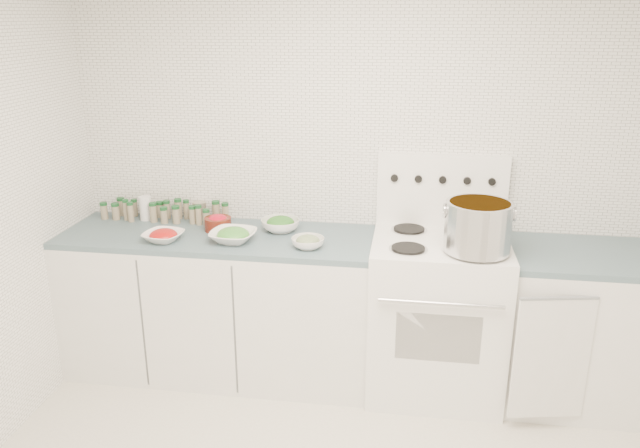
% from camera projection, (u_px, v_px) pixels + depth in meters
% --- Properties ---
extents(room_walls, '(3.54, 3.04, 2.52)m').
position_uv_depth(room_walls, '(328.00, 183.00, 2.25)').
color(room_walls, white).
rests_on(room_walls, ground).
extents(counter_left, '(1.85, 0.62, 0.90)m').
position_uv_depth(counter_left, '(221.00, 303.00, 3.84)').
color(counter_left, white).
rests_on(counter_left, ground).
extents(stove, '(0.76, 0.70, 1.36)m').
position_uv_depth(stove, '(436.00, 311.00, 3.63)').
color(stove, white).
rests_on(stove, ground).
extents(counter_right, '(0.89, 0.70, 0.90)m').
position_uv_depth(counter_right, '(583.00, 328.00, 3.53)').
color(counter_right, white).
rests_on(counter_right, ground).
extents(stock_pot, '(0.37, 0.35, 0.27)m').
position_uv_depth(stock_pot, '(478.00, 225.00, 3.26)').
color(stock_pot, silver).
rests_on(stock_pot, stove).
extents(bowl_tomato, '(0.25, 0.25, 0.07)m').
position_uv_depth(bowl_tomato, '(163.00, 236.00, 3.57)').
color(bowl_tomato, white).
rests_on(bowl_tomato, counter_left).
extents(bowl_snowpea, '(0.28, 0.28, 0.09)m').
position_uv_depth(bowl_snowpea, '(233.00, 235.00, 3.56)').
color(bowl_snowpea, white).
rests_on(bowl_snowpea, counter_left).
extents(bowl_broccoli, '(0.23, 0.23, 0.09)m').
position_uv_depth(bowl_broccoli, '(280.00, 224.00, 3.73)').
color(bowl_broccoli, white).
rests_on(bowl_broccoli, counter_left).
extents(bowl_zucchini, '(0.20, 0.20, 0.07)m').
position_uv_depth(bowl_zucchini, '(308.00, 242.00, 3.47)').
color(bowl_zucchini, white).
rests_on(bowl_zucchini, counter_left).
extents(bowl_pepper, '(0.16, 0.16, 0.10)m').
position_uv_depth(bowl_pepper, '(218.00, 223.00, 3.74)').
color(bowl_pepper, '#56190E').
rests_on(bowl_pepper, counter_left).
extents(salt_canister, '(0.09, 0.09, 0.15)m').
position_uv_depth(salt_canister, '(146.00, 208.00, 3.93)').
color(salt_canister, white).
rests_on(salt_canister, counter_left).
extents(tin_can, '(0.09, 0.09, 0.11)m').
position_uv_depth(tin_can, '(200.00, 211.00, 3.94)').
color(tin_can, '#AAA290').
rests_on(tin_can, counter_left).
extents(spice_cluster, '(0.82, 0.16, 0.14)m').
position_uv_depth(spice_cluster, '(165.00, 211.00, 3.92)').
color(spice_cluster, gray).
rests_on(spice_cluster, counter_left).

